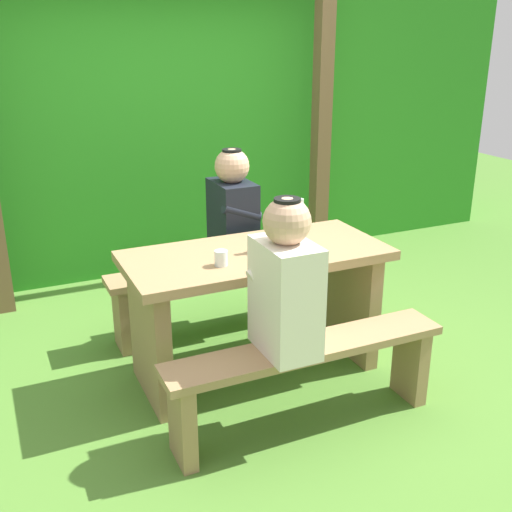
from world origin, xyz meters
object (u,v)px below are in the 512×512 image
object	(u,v)px
bench_far	(218,283)
drinking_glass	(221,258)
picnic_table	(256,291)
person_white_shirt	(285,283)
bottle_right	(272,234)
bench_near	(306,368)
bottle_left	(301,221)
person_black_coat	(233,212)

from	to	relation	value
bench_far	drinking_glass	bearing A→B (deg)	-109.52
picnic_table	person_white_shirt	world-z (taller)	person_white_shirt
bench_far	bottle_right	size ratio (longest dim) A/B	5.89
bench_near	bottle_right	bearing A→B (deg)	81.85
bench_near	bench_far	bearing A→B (deg)	90.00
picnic_table	bench_far	size ratio (longest dim) A/B	1.00
bench_near	bench_far	world-z (taller)	same
bench_far	person_white_shirt	distance (m)	1.24
person_white_shirt	picnic_table	bearing A→B (deg)	78.29
bottle_left	bottle_right	world-z (taller)	bottle_right
bottle_right	picnic_table	bearing A→B (deg)	159.46
drinking_glass	bench_near	bearing A→B (deg)	-61.32
picnic_table	person_black_coat	bearing A→B (deg)	79.62
drinking_glass	bottle_left	size ratio (longest dim) A/B	0.35
drinking_glass	picnic_table	bearing A→B (deg)	26.39
person_black_coat	drinking_glass	distance (m)	0.78
bottle_left	bottle_right	size ratio (longest dim) A/B	0.93
picnic_table	bench_far	bearing A→B (deg)	90.00
bench_far	bench_near	bearing A→B (deg)	-90.00
bench_far	drinking_glass	world-z (taller)	drinking_glass
picnic_table	bottle_left	size ratio (longest dim) A/B	6.33
bench_far	drinking_glass	xyz separation A→B (m)	(-0.25, -0.70, 0.44)
picnic_table	bottle_left	bearing A→B (deg)	19.80
bench_far	person_white_shirt	world-z (taller)	person_white_shirt
bench_far	person_white_shirt	size ratio (longest dim) A/B	1.95
bench_near	person_white_shirt	xyz separation A→B (m)	(-0.12, 0.00, 0.46)
picnic_table	bench_far	world-z (taller)	picnic_table
person_black_coat	bottle_left	xyz separation A→B (m)	(0.23, -0.45, 0.03)
person_white_shirt	drinking_glass	xyz separation A→B (m)	(-0.13, 0.45, -0.02)
person_black_coat	bottle_left	size ratio (longest dim) A/B	3.25
bench_near	bottle_right	xyz separation A→B (m)	(0.08, 0.54, 0.50)
bench_far	person_black_coat	xyz separation A→B (m)	(0.10, -0.00, 0.46)
drinking_glass	bottle_right	bearing A→B (deg)	16.02
bench_near	person_white_shirt	world-z (taller)	person_white_shirt
bench_near	drinking_glass	xyz separation A→B (m)	(-0.25, 0.45, 0.44)
bench_near	bottle_left	xyz separation A→B (m)	(0.33, 0.69, 0.49)
bottle_right	drinking_glass	bearing A→B (deg)	-163.98
bench_far	drinking_glass	distance (m)	0.86
person_black_coat	bench_near	bearing A→B (deg)	-95.22
bench_far	bottle_right	world-z (taller)	bottle_right
picnic_table	bottle_left	world-z (taller)	bottle_left
picnic_table	drinking_glass	world-z (taller)	drinking_glass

